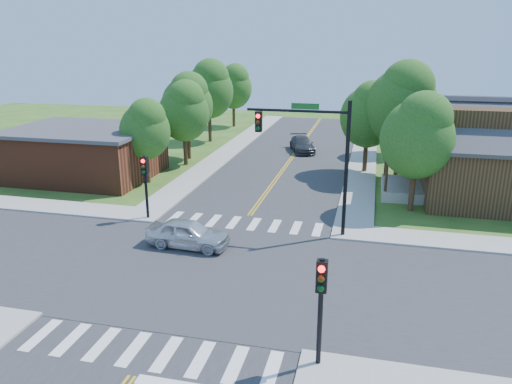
% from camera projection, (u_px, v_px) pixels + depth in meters
% --- Properties ---
extents(ground, '(100.00, 100.00, 0.00)m').
position_uv_depth(ground, '(209.00, 272.00, 22.59)').
color(ground, '#2B561B').
rests_on(ground, ground).
extents(road_ns, '(10.00, 90.00, 0.04)m').
position_uv_depth(road_ns, '(209.00, 271.00, 22.58)').
color(road_ns, '#2D2D30').
rests_on(road_ns, ground).
extents(road_ew, '(90.00, 10.00, 0.04)m').
position_uv_depth(road_ew, '(209.00, 271.00, 22.58)').
color(road_ew, '#2D2D30').
rests_on(road_ew, ground).
extents(intersection_patch, '(10.20, 10.20, 0.06)m').
position_uv_depth(intersection_patch, '(209.00, 272.00, 22.59)').
color(intersection_patch, '#2D2D30').
rests_on(intersection_patch, ground).
extents(sidewalk_ne, '(40.00, 40.00, 0.14)m').
position_uv_depth(sidewalk_ne, '(506.00, 193.00, 33.73)').
color(sidewalk_ne, '#9E9B93').
rests_on(sidewalk_ne, ground).
extents(sidewalk_nw, '(40.00, 40.00, 0.14)m').
position_uv_depth(sidewalk_nw, '(87.00, 166.00, 40.76)').
color(sidewalk_nw, '#9E9B93').
rests_on(sidewalk_nw, ground).
extents(crosswalk_north, '(8.85, 2.00, 0.01)m').
position_uv_depth(crosswalk_north, '(244.00, 223.00, 28.32)').
color(crosswalk_north, white).
rests_on(crosswalk_north, ground).
extents(crosswalk_south, '(8.85, 2.00, 0.01)m').
position_uv_depth(crosswalk_south, '(150.00, 351.00, 16.82)').
color(crosswalk_south, white).
rests_on(crosswalk_south, ground).
extents(centerline, '(0.30, 90.00, 0.01)m').
position_uv_depth(centerline, '(209.00, 271.00, 22.57)').
color(centerline, gold).
rests_on(centerline, ground).
extents(signal_mast_ne, '(5.30, 0.42, 7.20)m').
position_uv_depth(signal_mast_ne, '(314.00, 146.00, 25.45)').
color(signal_mast_ne, black).
rests_on(signal_mast_ne, ground).
extents(signal_pole_se, '(0.34, 0.42, 3.80)m').
position_uv_depth(signal_pole_se, '(321.00, 293.00, 15.33)').
color(signal_pole_se, black).
rests_on(signal_pole_se, ground).
extents(signal_pole_nw, '(0.34, 0.42, 3.80)m').
position_uv_depth(signal_pole_nw, '(145.00, 176.00, 28.21)').
color(signal_pole_nw, black).
rests_on(signal_pole_nw, ground).
extents(house_ne, '(13.05, 8.80, 7.11)m').
position_uv_depth(house_ne, '(507.00, 150.00, 31.44)').
color(house_ne, black).
rests_on(house_ne, ground).
extents(building_nw, '(10.40, 8.40, 3.73)m').
position_uv_depth(building_nw, '(85.00, 152.00, 37.42)').
color(building_nw, brown).
rests_on(building_nw, ground).
extents(tree_e_a, '(4.29, 4.07, 7.29)m').
position_uv_depth(tree_e_a, '(419.00, 134.00, 29.01)').
color(tree_e_a, '#382314').
rests_on(tree_e_a, ground).
extents(tree_e_b, '(5.12, 4.87, 8.71)m').
position_uv_depth(tree_e_b, '(403.00, 102.00, 35.67)').
color(tree_e_b, '#382314').
rests_on(tree_e_b, ground).
extents(tree_e_c, '(4.46, 4.24, 7.59)m').
position_uv_depth(tree_e_c, '(407.00, 99.00, 43.26)').
color(tree_e_c, '#382314').
rests_on(tree_e_c, ground).
extents(tree_e_d, '(4.39, 4.17, 7.47)m').
position_uv_depth(tree_e_d, '(402.00, 90.00, 51.72)').
color(tree_e_d, '#382314').
rests_on(tree_e_d, ground).
extents(tree_w_a, '(3.62, 3.44, 6.15)m').
position_uv_depth(tree_w_a, '(145.00, 128.00, 35.14)').
color(tree_w_a, '#382314').
rests_on(tree_w_a, ground).
extents(tree_w_b, '(4.39, 4.17, 7.47)m').
position_uv_depth(tree_w_b, '(188.00, 102.00, 41.96)').
color(tree_w_b, '#382314').
rests_on(tree_w_b, ground).
extents(tree_w_c, '(4.82, 4.58, 8.20)m').
position_uv_depth(tree_w_c, '(209.00, 88.00, 48.91)').
color(tree_w_c, '#382314').
rests_on(tree_w_c, ground).
extents(tree_w_d, '(4.28, 4.07, 7.28)m').
position_uv_depth(tree_w_d, '(234.00, 85.00, 57.43)').
color(tree_w_d, '#382314').
rests_on(tree_w_d, ground).
extents(tree_house, '(4.19, 3.98, 7.12)m').
position_uv_depth(tree_house, '(369.00, 113.00, 37.52)').
color(tree_house, '#382314').
rests_on(tree_house, ground).
extents(tree_bldg, '(4.11, 3.90, 6.98)m').
position_uv_depth(tree_bldg, '(184.00, 110.00, 39.99)').
color(tree_bldg, '#382314').
rests_on(tree_bldg, ground).
extents(car_silver, '(2.11, 4.37, 1.43)m').
position_uv_depth(car_silver, '(188.00, 234.00, 24.98)').
color(car_silver, silver).
rests_on(car_silver, ground).
extents(car_dgrey, '(4.56, 5.67, 1.33)m').
position_uv_depth(car_dgrey, '(302.00, 145.00, 45.79)').
color(car_dgrey, '#34373A').
rests_on(car_dgrey, ground).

